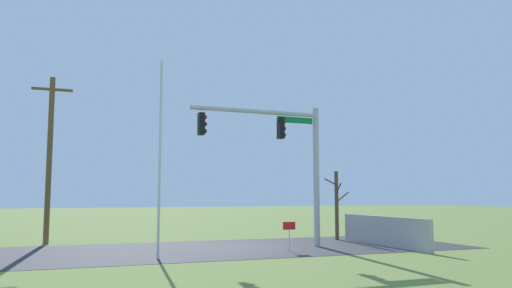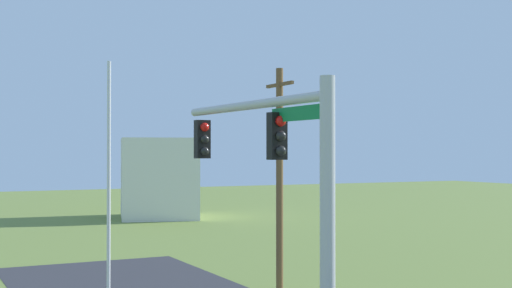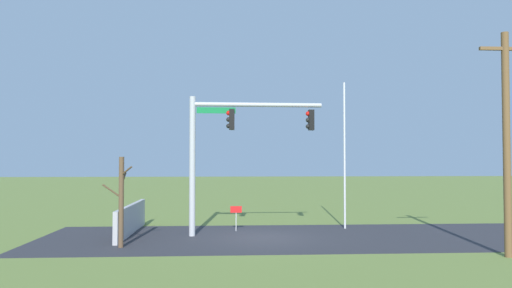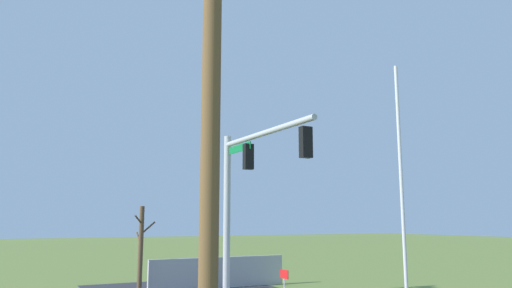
% 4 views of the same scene
% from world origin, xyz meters
% --- Properties ---
extents(signal_mast, '(6.17, 0.46, 6.41)m').
position_xyz_m(signal_mast, '(1.66, -0.64, 4.44)').
color(signal_mast, '#B2B5BA').
rests_on(signal_mast, ground_plane).
extents(flagpole, '(0.10, 0.10, 7.45)m').
position_xyz_m(flagpole, '(-4.32, -2.57, 3.73)').
color(flagpole, silver).
rests_on(flagpole, ground_plane).
extents(utility_pole, '(1.90, 0.26, 8.13)m').
position_xyz_m(utility_pole, '(-8.42, 4.86, 4.23)').
color(utility_pole, brown).
rests_on(utility_pole, ground_plane).
extents(distant_building, '(8.06, 7.22, 6.12)m').
position_xyz_m(distant_building, '(-37.21, 10.03, 3.06)').
color(distant_building, silver).
rests_on(distant_building, ground_plane).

